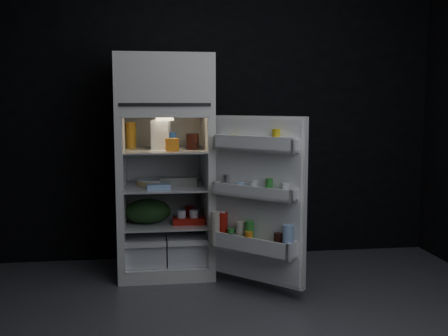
{
  "coord_description": "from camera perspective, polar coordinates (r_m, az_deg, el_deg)",
  "views": [
    {
      "loc": [
        -0.57,
        -3.01,
        1.39
      ],
      "look_at": [
        -0.03,
        1.0,
        0.9
      ],
      "focal_mm": 42.0,
      "sensor_mm": 36.0,
      "label": 1
    }
  ],
  "objects": [
    {
      "name": "small_can_red",
      "position": [
        4.57,
        -3.8,
        -4.72
      ],
      "size": [
        0.09,
        0.09,
        0.09
      ],
      "primitive_type": "cylinder",
      "rotation": [
        0.0,
        0.0,
        -0.23
      ],
      "color": "#AD180E",
      "rests_on": "refrigerator"
    },
    {
      "name": "small_can_silver",
      "position": [
        4.51,
        -2.81,
        -4.86
      ],
      "size": [
        0.1,
        0.1,
        0.09
      ],
      "primitive_type": "cylinder",
      "rotation": [
        0.0,
        0.0,
        0.4
      ],
      "color": "#B5B6BA",
      "rests_on": "refrigerator"
    },
    {
      "name": "milk_jug",
      "position": [
        4.29,
        -6.9,
        3.6
      ],
      "size": [
        0.16,
        0.16,
        0.24
      ],
      "primitive_type": "cube",
      "rotation": [
        0.0,
        0.0,
        -0.16
      ],
      "color": "white",
      "rests_on": "refrigerator"
    },
    {
      "name": "mayo_jar",
      "position": [
        4.32,
        -5.86,
        2.97
      ],
      "size": [
        0.12,
        0.12,
        0.14
      ],
      "primitive_type": "cylinder",
      "rotation": [
        0.0,
        0.0,
        0.23
      ],
      "color": "#2053B0",
      "rests_on": "refrigerator"
    },
    {
      "name": "wall_back",
      "position": [
        4.74,
        -0.85,
        6.43
      ],
      "size": [
        4.0,
        0.0,
        2.7
      ],
      "primitive_type": "cube",
      "color": "black",
      "rests_on": "ground"
    },
    {
      "name": "wrapped_pkg",
      "position": [
        4.47,
        -4.49,
        -1.33
      ],
      "size": [
        0.15,
        0.13,
        0.05
      ],
      "primitive_type": "cube",
      "rotation": [
        0.0,
        0.0,
        0.24
      ],
      "color": "beige",
      "rests_on": "refrigerator"
    },
    {
      "name": "small_carton",
      "position": [
        4.15,
        -5.66,
        2.53
      ],
      "size": [
        0.11,
        0.09,
        0.1
      ],
      "primitive_type": "cube",
      "rotation": [
        0.0,
        0.0,
        0.36
      ],
      "color": "orange",
      "rests_on": "refrigerator"
    },
    {
      "name": "wall_front",
      "position": [
        1.43,
        15.96,
        5.0
      ],
      "size": [
        4.0,
        0.0,
        2.7
      ],
      "primitive_type": "cube",
      "color": "black",
      "rests_on": "ground"
    },
    {
      "name": "egg_carton",
      "position": [
        4.32,
        -4.99,
        -1.48
      ],
      "size": [
        0.3,
        0.12,
        0.07
      ],
      "primitive_type": "cube",
      "rotation": [
        0.0,
        0.0,
        -0.02
      ],
      "color": "gray",
      "rests_on": "refrigerator"
    },
    {
      "name": "pie",
      "position": [
        4.42,
        -7.52,
        -1.53
      ],
      "size": [
        0.4,
        0.4,
        0.04
      ],
      "primitive_type": "cylinder",
      "rotation": [
        0.0,
        0.0,
        -0.37
      ],
      "color": "tan",
      "rests_on": "refrigerator"
    },
    {
      "name": "refrigerator",
      "position": [
        4.35,
        -6.46,
        1.13
      ],
      "size": [
        0.76,
        0.71,
        1.78
      ],
      "color": "white",
      "rests_on": "ground"
    },
    {
      "name": "produce_bag",
      "position": [
        4.34,
        -8.29,
        -4.66
      ],
      "size": [
        0.41,
        0.36,
        0.2
      ],
      "primitive_type": "ellipsoid",
      "rotation": [
        0.0,
        0.0,
        -0.13
      ],
      "color": "#193815",
      "rests_on": "refrigerator"
    },
    {
      "name": "floor",
      "position": [
        3.36,
        2.87,
        -17.53
      ],
      "size": [
        4.0,
        3.4,
        0.0
      ],
      "primitive_type": "cube",
      "color": "#545459",
      "rests_on": "ground"
    },
    {
      "name": "fridge_door",
      "position": [
        3.83,
        3.52,
        -3.73
      ],
      "size": [
        0.65,
        0.64,
        1.22
      ],
      "color": "white",
      "rests_on": "ground"
    },
    {
      "name": "jam_jar",
      "position": [
        4.27,
        -3.44,
        2.89
      ],
      "size": [
        0.1,
        0.1,
        0.13
      ],
      "primitive_type": "cylinder",
      "rotation": [
        0.0,
        0.0,
        0.01
      ],
      "color": "black",
      "rests_on": "refrigerator"
    },
    {
      "name": "flat_package",
      "position": [
        4.17,
        -7.16,
        -2.03
      ],
      "size": [
        0.2,
        0.12,
        0.04
      ],
      "primitive_type": "cube",
      "rotation": [
        0.0,
        0.0,
        0.15
      ],
      "color": "#9ABEEE",
      "rests_on": "refrigerator"
    },
    {
      "name": "amber_bottle",
      "position": [
        4.43,
        -10.08,
        3.52
      ],
      "size": [
        0.09,
        0.09,
        0.22
      ],
      "primitive_type": "cylinder",
      "rotation": [
        0.0,
        0.0,
        -0.04
      ],
      "color": "orange",
      "rests_on": "refrigerator"
    },
    {
      "name": "yogurt_tray",
      "position": [
        4.3,
        -3.84,
        -5.73
      ],
      "size": [
        0.26,
        0.15,
        0.05
      ],
      "primitive_type": "cube",
      "rotation": [
        0.0,
        0.0,
        -0.02
      ],
      "color": "#AD180E",
      "rests_on": "refrigerator"
    }
  ]
}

